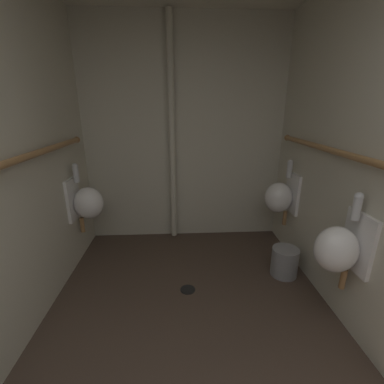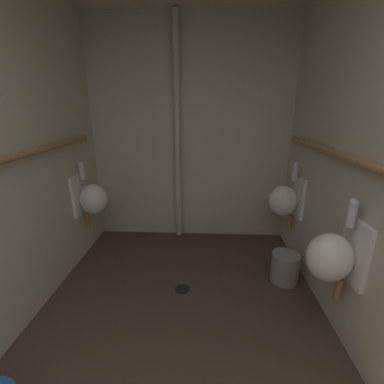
{
  "view_description": "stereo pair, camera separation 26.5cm",
  "coord_description": "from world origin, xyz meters",
  "px_view_note": "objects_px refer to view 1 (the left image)",
  "views": [
    {
      "loc": [
        -0.09,
        0.05,
        1.64
      ],
      "look_at": [
        0.05,
        2.57,
        0.81
      ],
      "focal_mm": 24.55,
      "sensor_mm": 36.0,
      "label": 1
    },
    {
      "loc": [
        0.18,
        0.05,
        1.64
      ],
      "look_at": [
        0.05,
        2.57,
        0.81
      ],
      "focal_mm": 24.55,
      "sensor_mm": 36.0,
      "label": 2
    }
  ],
  "objects_px": {
    "floor_drain": "(188,289)",
    "urinal_right_mid": "(339,248)",
    "urinal_right_far": "(280,197)",
    "waste_bin": "(285,262)",
    "standpipe_back_wall": "(172,136)",
    "urinal_left_mid": "(87,202)"
  },
  "relations": [
    {
      "from": "urinal_left_mid",
      "to": "floor_drain",
      "type": "relative_size",
      "value": 5.39
    },
    {
      "from": "floor_drain",
      "to": "urinal_right_mid",
      "type": "bearing_deg",
      "value": -23.72
    },
    {
      "from": "standpipe_back_wall",
      "to": "floor_drain",
      "type": "xyz_separation_m",
      "value": [
        0.14,
        -1.07,
        -1.3
      ]
    },
    {
      "from": "urinal_right_mid",
      "to": "urinal_right_far",
      "type": "distance_m",
      "value": 1.11
    },
    {
      "from": "urinal_left_mid",
      "to": "urinal_right_mid",
      "type": "height_order",
      "value": "same"
    },
    {
      "from": "urinal_right_mid",
      "to": "urinal_right_far",
      "type": "bearing_deg",
      "value": 90.0
    },
    {
      "from": "standpipe_back_wall",
      "to": "urinal_right_mid",
      "type": "bearing_deg",
      "value": -52.03
    },
    {
      "from": "urinal_right_far",
      "to": "floor_drain",
      "type": "relative_size",
      "value": 5.39
    },
    {
      "from": "urinal_right_mid",
      "to": "urinal_right_far",
      "type": "height_order",
      "value": "same"
    },
    {
      "from": "urinal_right_mid",
      "to": "waste_bin",
      "type": "bearing_deg",
      "value": 96.55
    },
    {
      "from": "urinal_right_mid",
      "to": "standpipe_back_wall",
      "type": "height_order",
      "value": "standpipe_back_wall"
    },
    {
      "from": "urinal_right_far",
      "to": "standpipe_back_wall",
      "type": "relative_size",
      "value": 0.29
    },
    {
      "from": "urinal_left_mid",
      "to": "urinal_right_mid",
      "type": "bearing_deg",
      "value": -26.66
    },
    {
      "from": "urinal_right_far",
      "to": "waste_bin",
      "type": "bearing_deg",
      "value": -99.31
    },
    {
      "from": "urinal_left_mid",
      "to": "waste_bin",
      "type": "distance_m",
      "value": 2.13
    },
    {
      "from": "urinal_right_mid",
      "to": "floor_drain",
      "type": "xyz_separation_m",
      "value": [
        -1.06,
        0.47,
        -0.68
      ]
    },
    {
      "from": "urinal_right_far",
      "to": "floor_drain",
      "type": "xyz_separation_m",
      "value": [
        -1.06,
        -0.64,
        -0.68
      ]
    },
    {
      "from": "standpipe_back_wall",
      "to": "waste_bin",
      "type": "xyz_separation_m",
      "value": [
        1.12,
        -0.88,
        -1.16
      ]
    },
    {
      "from": "floor_drain",
      "to": "waste_bin",
      "type": "height_order",
      "value": "waste_bin"
    },
    {
      "from": "waste_bin",
      "to": "floor_drain",
      "type": "bearing_deg",
      "value": -169.26
    },
    {
      "from": "urinal_right_mid",
      "to": "floor_drain",
      "type": "height_order",
      "value": "urinal_right_mid"
    },
    {
      "from": "urinal_left_mid",
      "to": "urinal_right_far",
      "type": "distance_m",
      "value": 2.09
    }
  ]
}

